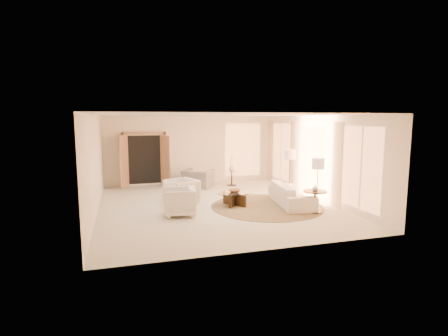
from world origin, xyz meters
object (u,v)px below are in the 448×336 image
object	(u,v)px
floor_lamp_far	(318,166)
side_vase	(232,168)
end_vase	(315,188)
bowl	(234,191)
armchair_left	(181,191)
coffee_table	(234,197)
end_table	(315,198)
armchair_right	(180,200)
floor_lamp_near	(290,156)
sofa	(291,194)
side_table	(232,177)
accent_chair	(198,176)

from	to	relation	value
floor_lamp_far	side_vase	distance (m)	4.53
end_vase	bowl	bearing A→B (deg)	144.63
armchair_left	end_vase	size ratio (longest dim) A/B	5.04
coffee_table	end_table	world-z (taller)	end_table
armchair_left	armchair_right	bearing A→B (deg)	-35.06
end_table	floor_lamp_near	distance (m)	2.55
bowl	sofa	bearing A→B (deg)	-12.34
floor_lamp_far	armchair_right	bearing A→B (deg)	173.37
end_vase	armchair_right	bearing A→B (deg)	168.52
armchair_right	side_table	distance (m)	4.70
armchair_right	floor_lamp_far	size ratio (longest dim) A/B	0.56
end_table	side_vase	bearing A→B (deg)	102.97
coffee_table	bowl	bearing A→B (deg)	90.00
floor_lamp_near	end_table	bearing A→B (deg)	-98.91
side_vase	end_vase	bearing A→B (deg)	-77.03
floor_lamp_far	end_vase	bearing A→B (deg)	-129.69
floor_lamp_far	bowl	bearing A→B (deg)	153.64
side_table	side_vase	size ratio (longest dim) A/B	2.27
armchair_left	end_table	bearing A→B (deg)	36.90
accent_chair	floor_lamp_far	bearing A→B (deg)	156.31
accent_chair	end_vase	size ratio (longest dim) A/B	6.15
coffee_table	side_vase	distance (m)	3.35
side_table	floor_lamp_near	size ratio (longest dim) A/B	0.36
sofa	end_vase	distance (m)	1.11
end_table	end_vase	world-z (taller)	end_vase
side_vase	armchair_right	bearing A→B (deg)	-125.55
floor_lamp_far	end_vase	distance (m)	0.71
coffee_table	end_table	xyz separation A→B (m)	(1.98, -1.40, 0.17)
armchair_right	floor_lamp_far	bearing A→B (deg)	90.27
accent_chair	side_table	distance (m)	1.41
coffee_table	floor_lamp_near	xyz separation A→B (m)	(2.34, 0.94, 1.11)
floor_lamp_far	bowl	distance (m)	2.62
floor_lamp_far	accent_chair	bearing A→B (deg)	122.37
armchair_left	end_table	world-z (taller)	armchair_left
floor_lamp_far	bowl	world-z (taller)	floor_lamp_far
sofa	end_table	bearing A→B (deg)	-158.60
coffee_table	accent_chair	bearing A→B (deg)	98.67
sofa	side_vase	size ratio (longest dim) A/B	8.83
sofa	armchair_left	size ratio (longest dim) A/B	2.56
accent_chair	end_table	xyz separation A→B (m)	(2.46, -4.57, -0.04)
accent_chair	end_table	size ratio (longest dim) A/B	1.62
end_table	accent_chair	bearing A→B (deg)	118.27
floor_lamp_far	end_table	bearing A→B (deg)	-129.69
sofa	end_vase	bearing A→B (deg)	-158.60
accent_chair	bowl	size ratio (longest dim) A/B	2.83
bowl	side_table	bearing A→B (deg)	73.94
armchair_right	end_table	size ratio (longest dim) A/B	1.29
coffee_table	floor_lamp_far	bearing A→B (deg)	-26.36
floor_lamp_near	floor_lamp_far	xyz separation A→B (m)	(-0.12, -2.04, -0.07)
armchair_right	floor_lamp_near	xyz separation A→B (m)	(4.16, 1.57, 0.94)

